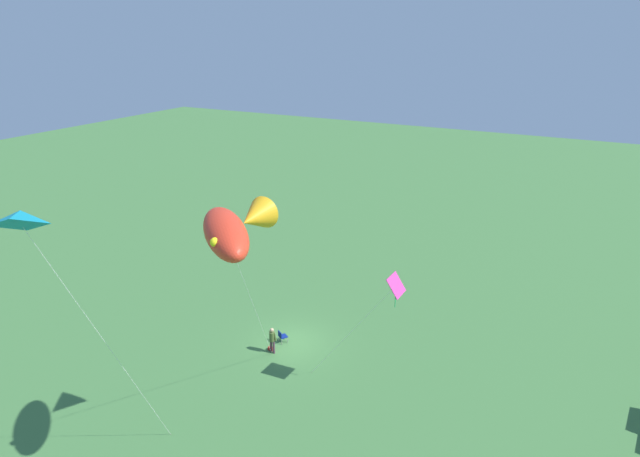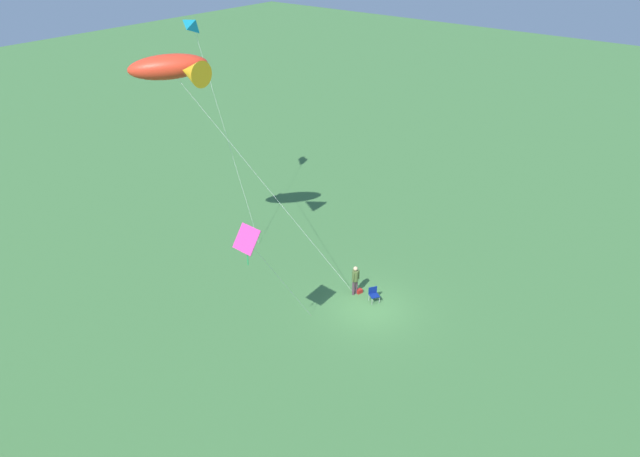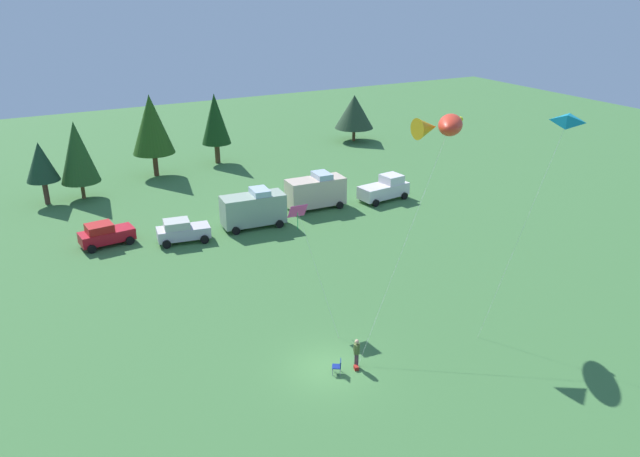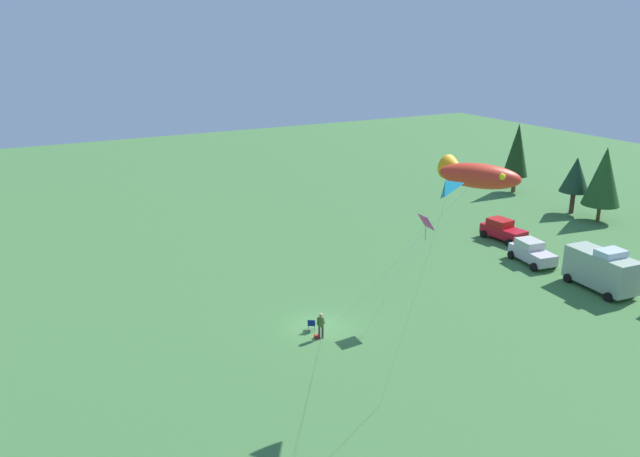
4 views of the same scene
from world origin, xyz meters
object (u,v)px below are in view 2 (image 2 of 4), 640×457
at_px(folding_chair, 374,293).
at_px(kite_delta_teal, 196,25).
at_px(person_kite_flyer, 355,278).
at_px(backpack_on_grass, 359,291).
at_px(kite_large_fish, 174,68).
at_px(kite_diamond_rainbow, 248,241).

distance_m(folding_chair, kite_delta_teal, 18.43).
bearing_deg(person_kite_flyer, backpack_on_grass, 67.02).
bearing_deg(person_kite_flyer, kite_large_fish, -145.25).
bearing_deg(backpack_on_grass, kite_delta_teal, -4.38).
xyz_separation_m(folding_chair, backpack_on_grass, (1.04, -0.18, -0.38)).
relative_size(kite_large_fish, kite_delta_teal, 0.95).
relative_size(folding_chair, kite_diamond_rainbow, 0.11).
bearing_deg(person_kite_flyer, kite_delta_teal, -176.85).
distance_m(person_kite_flyer, kite_delta_teal, 17.20).
bearing_deg(kite_diamond_rainbow, backpack_on_grass, -92.88).
bearing_deg(kite_diamond_rainbow, folding_chair, -100.63).
bearing_deg(kite_delta_teal, kite_diamond_rainbow, 144.26).
bearing_deg(kite_large_fish, kite_diamond_rainbow, 156.33).
bearing_deg(backpack_on_grass, kite_large_fish, 26.99).
relative_size(kite_large_fish, kite_diamond_rainbow, 1.77).
height_order(person_kite_flyer, kite_delta_teal, kite_delta_teal).
bearing_deg(kite_large_fish, folding_chair, -156.50).
distance_m(person_kite_flyer, kite_diamond_rainbow, 9.41).
distance_m(folding_chair, backpack_on_grass, 1.12).
bearing_deg(kite_delta_teal, kite_large_fish, 128.38).
relative_size(folding_chair, kite_large_fish, 0.07).
bearing_deg(folding_chair, backpack_on_grass, -157.19).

